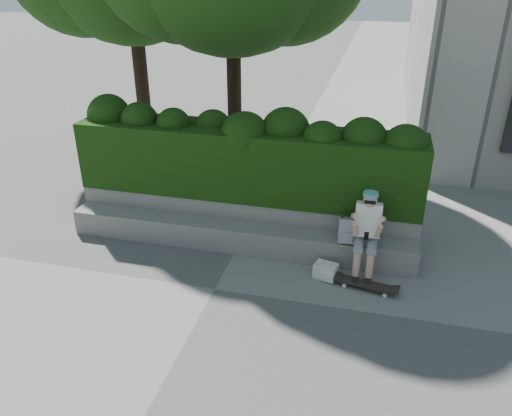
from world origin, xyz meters
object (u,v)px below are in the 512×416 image
(skateboard, at_px, (366,284))
(person, at_px, (367,230))
(backpack_ground, at_px, (326,271))
(backpack_plaid, at_px, (347,231))

(skateboard, bearing_deg, person, 108.57)
(backpack_ground, bearing_deg, backpack_plaid, 70.08)
(person, relative_size, backpack_plaid, 3.47)
(person, height_order, backpack_ground, person)
(backpack_plaid, height_order, backpack_ground, backpack_plaid)
(person, distance_m, backpack_plaid, 0.33)
(backpack_plaid, bearing_deg, skateboard, -61.37)
(person, height_order, backpack_plaid, person)
(person, xyz_separation_m, backpack_ground, (-0.56, -0.32, -0.64))
(backpack_plaid, distance_m, backpack_ground, 0.72)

